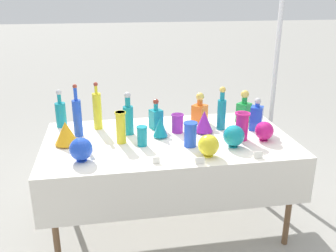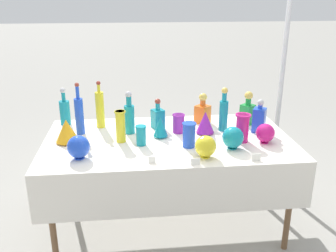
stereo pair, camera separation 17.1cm
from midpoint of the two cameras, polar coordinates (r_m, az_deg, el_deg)
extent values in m
plane|color=gray|center=(3.22, 1.57, -14.56)|extent=(40.00, 40.00, 0.00)
cube|color=white|center=(2.86, 1.72, -2.18)|extent=(1.87, 1.02, 0.03)
cube|color=white|center=(2.47, 3.30, -10.13)|extent=(1.87, 0.01, 0.35)
cylinder|color=brown|center=(2.69, -15.52, -13.70)|extent=(0.04, 0.04, 0.73)
cylinder|color=brown|center=(2.91, 19.64, -11.44)|extent=(0.04, 0.04, 0.73)
cylinder|color=brown|center=(3.40, -13.45, -6.00)|extent=(0.04, 0.04, 0.73)
cylinder|color=brown|center=(3.57, 14.15, -4.73)|extent=(0.04, 0.04, 0.73)
cylinder|color=blue|center=(2.96, -11.73, 1.42)|extent=(0.07, 0.07, 0.29)
cylinder|color=blue|center=(2.90, -12.00, 5.00)|extent=(0.03, 0.03, 0.10)
sphere|color=maroon|center=(2.89, -12.08, 6.13)|extent=(0.03, 0.03, 0.03)
cylinder|color=yellow|center=(3.07, -8.75, 2.43)|extent=(0.07, 0.07, 0.30)
cylinder|color=yellow|center=(3.02, -8.93, 5.67)|extent=(0.02, 0.02, 0.06)
sphere|color=maroon|center=(3.01, -8.97, 6.46)|extent=(0.03, 0.03, 0.03)
cylinder|color=teal|center=(3.02, 10.05, 1.50)|extent=(0.07, 0.07, 0.24)
cylinder|color=teal|center=(2.97, 10.23, 4.37)|extent=(0.04, 0.04, 0.07)
sphere|color=gold|center=(2.96, 10.29, 5.31)|extent=(0.05, 0.05, 0.05)
cylinder|color=teal|center=(2.93, -4.23, 0.97)|extent=(0.08, 0.08, 0.22)
cylinder|color=teal|center=(2.88, -4.30, 3.78)|extent=(0.04, 0.04, 0.07)
sphere|color=#B2B2B7|center=(2.87, -4.33, 4.79)|extent=(0.05, 0.05, 0.05)
cylinder|color=teal|center=(3.21, -13.96, 1.96)|extent=(0.09, 0.09, 0.20)
cylinder|color=teal|center=(3.17, -14.17, 4.34)|extent=(0.03, 0.03, 0.08)
sphere|color=#B2B2B7|center=(3.16, -14.25, 5.25)|extent=(0.04, 0.04, 0.04)
cube|color=orange|center=(3.18, 6.82, 1.77)|extent=(0.15, 0.15, 0.15)
cylinder|color=orange|center=(3.15, 6.89, 3.54)|extent=(0.05, 0.05, 0.05)
sphere|color=gold|center=(3.14, 6.93, 4.36)|extent=(0.07, 0.07, 0.07)
cube|color=#198C38|center=(3.23, 13.49, 1.74)|extent=(0.14, 0.14, 0.17)
cylinder|color=#198C38|center=(3.19, 13.65, 3.65)|extent=(0.05, 0.05, 0.06)
sphere|color=gold|center=(3.18, 13.72, 4.52)|extent=(0.07, 0.07, 0.07)
cube|color=teal|center=(3.04, 0.05, 1.07)|extent=(0.12, 0.12, 0.16)
cylinder|color=teal|center=(3.00, 0.05, 2.98)|extent=(0.04, 0.04, 0.06)
sphere|color=maroon|center=(2.99, 0.05, 3.74)|extent=(0.05, 0.05, 0.05)
cube|color=blue|center=(3.06, 15.27, 0.84)|extent=(0.13, 0.13, 0.19)
cylinder|color=blue|center=(3.02, 15.47, 2.85)|extent=(0.04, 0.04, 0.03)
sphere|color=#B2B2B7|center=(3.01, 15.52, 3.42)|extent=(0.05, 0.05, 0.05)
cylinder|color=#C61972|center=(2.83, 12.98, -0.32)|extent=(0.09, 0.09, 0.21)
cylinder|color=#C61972|center=(2.80, 13.14, 1.60)|extent=(0.11, 0.11, 0.01)
cylinder|color=teal|center=(2.71, -2.33, -1.48)|extent=(0.07, 0.07, 0.15)
cylinder|color=teal|center=(2.68, -2.35, -0.14)|extent=(0.08, 0.08, 0.01)
cylinder|color=blue|center=(2.68, 5.05, -1.38)|extent=(0.09, 0.09, 0.18)
cylinder|color=blue|center=(2.65, 5.10, 0.32)|extent=(0.10, 0.10, 0.01)
cylinder|color=yellow|center=(2.76, -5.49, -0.10)|extent=(0.07, 0.07, 0.24)
cylinder|color=yellow|center=(2.72, -5.57, 2.15)|extent=(0.08, 0.08, 0.01)
cylinder|color=purple|center=(2.95, 3.28, 0.36)|extent=(0.09, 0.09, 0.15)
cylinder|color=purple|center=(2.92, 3.31, 1.62)|extent=(0.10, 0.10, 0.01)
cylinder|color=orange|center=(2.85, -13.38, -2.37)|extent=(0.08, 0.08, 0.01)
cone|color=orange|center=(2.82, -13.53, -0.69)|extent=(0.17, 0.17, 0.17)
cylinder|color=purple|center=(2.97, 7.30, -1.02)|extent=(0.09, 0.09, 0.01)
cone|color=purple|center=(2.94, 7.37, 0.61)|extent=(0.14, 0.14, 0.17)
cylinder|color=teal|center=(2.87, 0.58, -1.60)|extent=(0.07, 0.07, 0.01)
cone|color=teal|center=(2.84, 0.58, -0.06)|extent=(0.11, 0.11, 0.15)
cylinder|color=blue|center=(2.57, -11.49, -4.79)|extent=(0.07, 0.07, 0.01)
sphere|color=blue|center=(2.54, -11.62, -3.14)|extent=(0.15, 0.15, 0.15)
cylinder|color=teal|center=(2.73, 11.55, -3.30)|extent=(0.07, 0.07, 0.01)
sphere|color=teal|center=(2.70, 11.67, -1.72)|extent=(0.15, 0.15, 0.15)
cylinder|color=#C61972|center=(2.88, 16.13, -2.40)|extent=(0.06, 0.06, 0.01)
sphere|color=#C61972|center=(2.86, 16.28, -1.04)|extent=(0.14, 0.14, 0.14)
cylinder|color=yellow|center=(2.56, 7.59, -4.67)|extent=(0.07, 0.07, 0.01)
sphere|color=yellow|center=(2.53, 7.67, -3.09)|extent=(0.15, 0.15, 0.15)
cube|color=white|center=(2.45, -0.46, -5.20)|extent=(0.05, 0.02, 0.04)
cube|color=white|center=(2.44, 6.22, -5.43)|extent=(0.06, 0.02, 0.04)
cube|color=white|center=(2.57, 15.13, -4.65)|extent=(0.06, 0.02, 0.05)
cylinder|color=silver|center=(3.57, 18.41, 8.24)|extent=(0.04, 0.04, 2.31)
cylinder|color=#333338|center=(3.94, 16.60, -8.10)|extent=(0.18, 0.18, 0.04)
camera|label=1|loc=(0.09, -88.26, 0.64)|focal=40.00mm
camera|label=2|loc=(0.09, 91.74, -0.64)|focal=40.00mm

